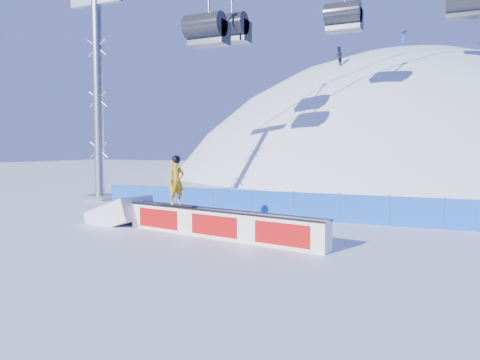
% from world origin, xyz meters
% --- Properties ---
extents(ground, '(160.00, 160.00, 0.00)m').
position_xyz_m(ground, '(0.00, 0.00, 0.00)').
color(ground, white).
rests_on(ground, ground).
extents(snow_hill, '(64.00, 64.00, 64.00)m').
position_xyz_m(snow_hill, '(0.00, 42.00, -18.00)').
color(snow_hill, white).
rests_on(snow_hill, ground).
extents(safety_fence, '(22.05, 0.05, 1.30)m').
position_xyz_m(safety_fence, '(0.00, 4.50, 0.60)').
color(safety_fence, blue).
rests_on(safety_fence, ground).
extents(rail_box, '(8.26, 2.18, 1.00)m').
position_xyz_m(rail_box, '(-2.04, -0.59, 0.49)').
color(rail_box, white).
rests_on(rail_box, ground).
extents(snow_ramp, '(2.91, 2.13, 1.65)m').
position_xyz_m(snow_ramp, '(-7.13, 0.42, 0.00)').
color(snow_ramp, white).
rests_on(snow_ramp, ground).
extents(snowboarder, '(1.80, 0.75, 1.85)m').
position_xyz_m(snowboarder, '(-4.00, -0.20, 1.91)').
color(snowboarder, black).
rests_on(snowboarder, rail_box).
extents(distant_skiers, '(18.94, 8.39, 6.97)m').
position_xyz_m(distant_skiers, '(3.16, 32.02, 12.07)').
color(distant_skiers, black).
rests_on(distant_skiers, ground).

